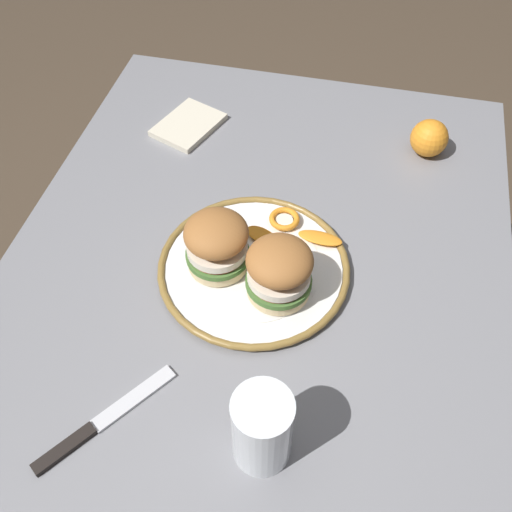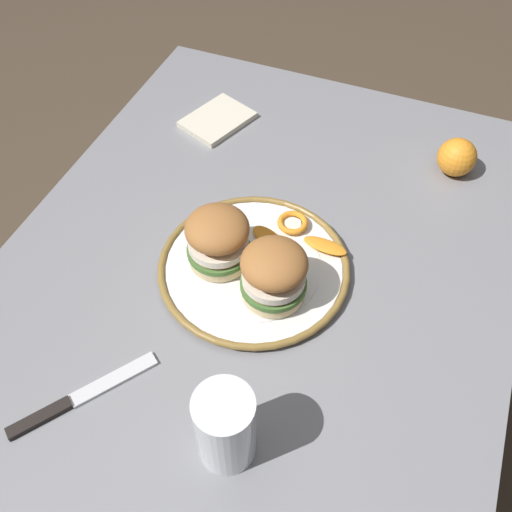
{
  "view_description": "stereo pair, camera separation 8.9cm",
  "coord_description": "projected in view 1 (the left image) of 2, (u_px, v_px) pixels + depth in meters",
  "views": [
    {
      "loc": [
        0.55,
        0.13,
        1.51
      ],
      "look_at": [
        -0.02,
        0.0,
        0.79
      ],
      "focal_mm": 40.38,
      "sensor_mm": 36.0,
      "label": 1
    },
    {
      "loc": [
        0.52,
        0.22,
        1.51
      ],
      "look_at": [
        -0.02,
        0.0,
        0.79
      ],
      "focal_mm": 40.38,
      "sensor_mm": 36.0,
      "label": 2
    }
  ],
  "objects": [
    {
      "name": "orange_peel_curled",
      "position": [
        284.0,
        219.0,
        1.0
      ],
      "size": [
        0.07,
        0.07,
        0.01
      ],
      "color": "orange",
      "rests_on": "dinner_plate"
    },
    {
      "name": "table_knife",
      "position": [
        97.0,
        426.0,
        0.78
      ],
      "size": [
        0.19,
        0.15,
        0.01
      ],
      "color": "silver",
      "rests_on": "dining_table"
    },
    {
      "name": "orange_peel_strip_long",
      "position": [
        263.0,
        235.0,
        0.97
      ],
      "size": [
        0.05,
        0.07,
        0.01
      ],
      "color": "orange",
      "rests_on": "dinner_plate"
    },
    {
      "name": "dining_table",
      "position": [
        252.0,
        315.0,
        1.03
      ],
      "size": [
        1.16,
        0.84,
        0.75
      ],
      "color": "gray",
      "rests_on": "ground"
    },
    {
      "name": "ground_plane",
      "position": [
        253.0,
        445.0,
        1.53
      ],
      "size": [
        8.0,
        8.0,
        0.0
      ],
      "primitive_type": "plane",
      "color": "#4C3D2D"
    },
    {
      "name": "sandwich_half_left",
      "position": [
        279.0,
        270.0,
        0.87
      ],
      "size": [
        0.13,
        0.13,
        0.1
      ],
      "color": "beige",
      "rests_on": "dinner_plate"
    },
    {
      "name": "sandwich_half_right",
      "position": [
        217.0,
        243.0,
        0.9
      ],
      "size": [
        0.12,
        0.12,
        0.1
      ],
      "color": "beige",
      "rests_on": "dinner_plate"
    },
    {
      "name": "whole_orange",
      "position": [
        429.0,
        138.0,
        1.11
      ],
      "size": [
        0.07,
        0.07,
        0.07
      ],
      "primitive_type": "sphere",
      "color": "orange",
      "rests_on": "dining_table"
    },
    {
      "name": "orange_peel_strip_short",
      "position": [
        320.0,
        238.0,
        0.97
      ],
      "size": [
        0.03,
        0.08,
        0.01
      ],
      "color": "orange",
      "rests_on": "dinner_plate"
    },
    {
      "name": "dinner_plate",
      "position": [
        256.0,
        268.0,
        0.95
      ],
      "size": [
        0.32,
        0.32,
        0.02
      ],
      "color": "white",
      "rests_on": "dining_table"
    },
    {
      "name": "drinking_glass",
      "position": [
        262.0,
        432.0,
        0.72
      ],
      "size": [
        0.08,
        0.08,
        0.13
      ],
      "color": "white",
      "rests_on": "dining_table"
    },
    {
      "name": "folded_napkin",
      "position": [
        188.0,
        125.0,
        1.18
      ],
      "size": [
        0.16,
        0.14,
        0.01
      ],
      "primitive_type": "cube",
      "rotation": [
        0.0,
        0.0,
        2.78
      ],
      "color": "beige",
      "rests_on": "dining_table"
    }
  ]
}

